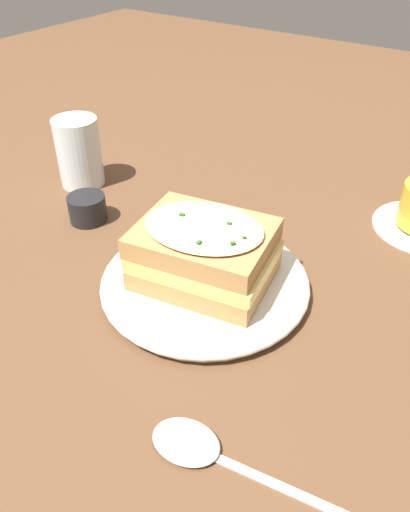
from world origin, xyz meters
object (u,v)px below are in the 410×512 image
dinner_plate (205,282)px  sandwich (204,252)px  spoon (196,446)px  condiment_pot (87,208)px  water_glass (79,152)px

dinner_plate → sandwich: size_ratio=1.44×
dinner_plate → spoon: dinner_plate is taller
dinner_plate → sandwich: sandwich is taller
dinner_plate → condiment_pot: size_ratio=4.62×
dinner_plate → spoon: 0.21m
water_glass → spoon: bearing=56.3°
water_glass → condiment_pot: 0.12m
water_glass → condiment_pot: (0.08, 0.09, -0.03)m
dinner_plate → spoon: bearing=32.6°
water_glass → spoon: water_glass is taller
water_glass → spoon: (0.29, 0.43, -0.05)m
dinner_plate → condiment_pot: bearing=-97.8°
dinner_plate → condiment_pot: (-0.03, -0.23, 0.01)m
sandwich → water_glass: 0.33m
sandwich → spoon: size_ratio=0.95×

